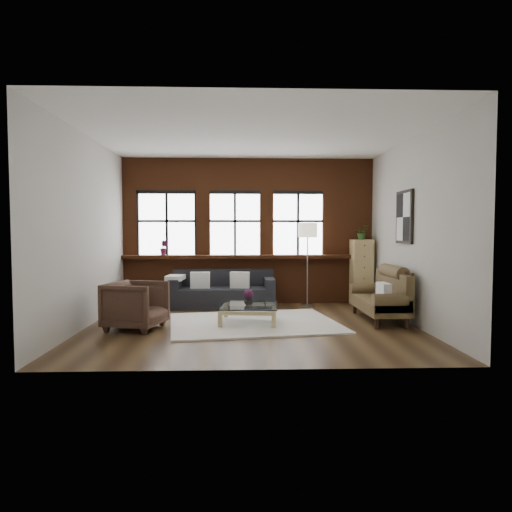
{
  "coord_description": "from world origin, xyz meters",
  "views": [
    {
      "loc": [
        -0.2,
        -7.68,
        1.6
      ],
      "look_at": [
        0.1,
        0.6,
        1.15
      ],
      "focal_mm": 32.0,
      "sensor_mm": 36.0,
      "label": 1
    }
  ],
  "objects_px": {
    "vase": "(248,300)",
    "drawer_chest": "(361,272)",
    "armchair": "(136,305)",
    "floor_lamp": "(307,261)",
    "vintage_settee": "(379,295)",
    "coffee_table": "(248,315)",
    "dark_sofa": "(223,289)"
  },
  "relations": [
    {
      "from": "armchair",
      "to": "vase",
      "type": "xyz_separation_m",
      "value": [
        1.85,
        0.38,
        0.01
      ]
    },
    {
      "from": "armchair",
      "to": "vase",
      "type": "height_order",
      "value": "armchair"
    },
    {
      "from": "vase",
      "to": "armchair",
      "type": "bearing_deg",
      "value": -168.41
    },
    {
      "from": "vintage_settee",
      "to": "floor_lamp",
      "type": "relative_size",
      "value": 0.88
    },
    {
      "from": "vase",
      "to": "drawer_chest",
      "type": "relative_size",
      "value": 0.11
    },
    {
      "from": "drawer_chest",
      "to": "floor_lamp",
      "type": "xyz_separation_m",
      "value": [
        -1.22,
        -0.24,
        0.25
      ]
    },
    {
      "from": "vase",
      "to": "drawer_chest",
      "type": "distance_m",
      "value": 3.23
    },
    {
      "from": "coffee_table",
      "to": "vase",
      "type": "xyz_separation_m",
      "value": [
        -0.0,
        -0.0,
        0.25
      ]
    },
    {
      "from": "coffee_table",
      "to": "drawer_chest",
      "type": "height_order",
      "value": "drawer_chest"
    },
    {
      "from": "dark_sofa",
      "to": "vintage_settee",
      "type": "bearing_deg",
      "value": -28.37
    },
    {
      "from": "vintage_settee",
      "to": "armchair",
      "type": "height_order",
      "value": "vintage_settee"
    },
    {
      "from": "vintage_settee",
      "to": "drawer_chest",
      "type": "height_order",
      "value": "drawer_chest"
    },
    {
      "from": "floor_lamp",
      "to": "coffee_table",
      "type": "bearing_deg",
      "value": -125.89
    },
    {
      "from": "dark_sofa",
      "to": "vintage_settee",
      "type": "height_order",
      "value": "vintage_settee"
    },
    {
      "from": "vase",
      "to": "drawer_chest",
      "type": "xyz_separation_m",
      "value": [
        2.51,
        2.01,
        0.3
      ]
    },
    {
      "from": "vintage_settee",
      "to": "coffee_table",
      "type": "height_order",
      "value": "vintage_settee"
    },
    {
      "from": "drawer_chest",
      "to": "dark_sofa",
      "type": "bearing_deg",
      "value": -175.23
    },
    {
      "from": "vintage_settee",
      "to": "drawer_chest",
      "type": "xyz_separation_m",
      "value": [
        0.16,
        1.79,
        0.26
      ]
    },
    {
      "from": "armchair",
      "to": "coffee_table",
      "type": "xyz_separation_m",
      "value": [
        1.85,
        0.38,
        -0.23
      ]
    },
    {
      "from": "coffee_table",
      "to": "vase",
      "type": "height_order",
      "value": "vase"
    },
    {
      "from": "coffee_table",
      "to": "floor_lamp",
      "type": "xyz_separation_m",
      "value": [
        1.29,
        1.78,
        0.8
      ]
    },
    {
      "from": "armchair",
      "to": "floor_lamp",
      "type": "relative_size",
      "value": 0.45
    },
    {
      "from": "dark_sofa",
      "to": "drawer_chest",
      "type": "height_order",
      "value": "drawer_chest"
    },
    {
      "from": "dark_sofa",
      "to": "armchair",
      "type": "bearing_deg",
      "value": -121.95
    },
    {
      "from": "vintage_settee",
      "to": "armchair",
      "type": "distance_m",
      "value": 4.23
    },
    {
      "from": "floor_lamp",
      "to": "armchair",
      "type": "bearing_deg",
      "value": -145.46
    },
    {
      "from": "floor_lamp",
      "to": "dark_sofa",
      "type": "bearing_deg",
      "value": -179.57
    },
    {
      "from": "vintage_settee",
      "to": "vase",
      "type": "height_order",
      "value": "vintage_settee"
    },
    {
      "from": "dark_sofa",
      "to": "drawer_chest",
      "type": "xyz_separation_m",
      "value": [
        3.02,
        0.25,
        0.32
      ]
    },
    {
      "from": "dark_sofa",
      "to": "armchair",
      "type": "relative_size",
      "value": 2.51
    },
    {
      "from": "vintage_settee",
      "to": "floor_lamp",
      "type": "height_order",
      "value": "floor_lamp"
    },
    {
      "from": "armchair",
      "to": "coffee_table",
      "type": "bearing_deg",
      "value": -63.81
    }
  ]
}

